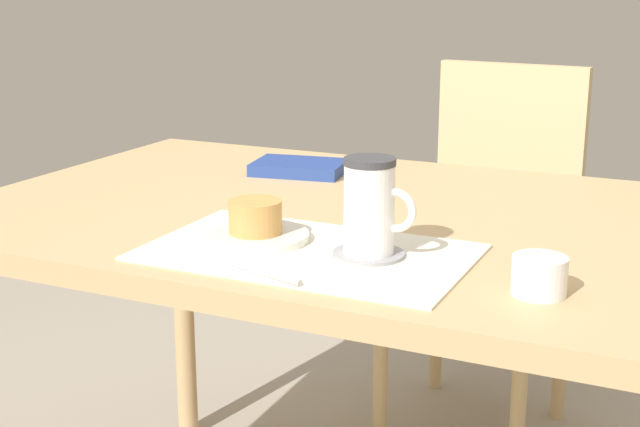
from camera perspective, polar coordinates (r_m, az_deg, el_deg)
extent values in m
cylinder|color=tan|center=(2.25, -8.74, -5.59)|extent=(0.05, 0.05, 0.72)
cube|color=tan|center=(1.52, 2.54, -0.50)|extent=(1.37, 0.87, 0.04)
cylinder|color=#D1B27F|center=(2.13, 12.60, -11.66)|extent=(0.04, 0.04, 0.40)
cylinder|color=#D1B27F|center=(2.25, 3.90, -9.83)|extent=(0.04, 0.04, 0.40)
cylinder|color=#D1B27F|center=(2.45, 15.22, -8.26)|extent=(0.04, 0.04, 0.40)
cylinder|color=#D1B27F|center=(2.55, 7.50, -6.86)|extent=(0.04, 0.04, 0.40)
cube|color=#D1B27F|center=(2.26, 10.05, -3.99)|extent=(0.46, 0.46, 0.04)
cube|color=#D1B27F|center=(2.37, 12.01, 3.43)|extent=(0.39, 0.07, 0.49)
cube|color=silver|center=(1.29, -0.75, -2.48)|extent=(0.47, 0.29, 0.00)
cylinder|color=silver|center=(1.34, -4.13, -1.47)|extent=(0.16, 0.16, 0.01)
cylinder|color=tan|center=(1.33, -4.16, -0.20)|extent=(0.08, 0.08, 0.05)
cylinder|color=#99999E|center=(1.27, 3.13, -2.60)|extent=(0.10, 0.10, 0.00)
cylinder|color=white|center=(1.25, 3.17, 0.28)|extent=(0.07, 0.07, 0.13)
cylinder|color=#3D3D42|center=(1.23, 3.21, 3.35)|extent=(0.07, 0.07, 0.01)
torus|color=white|center=(1.23, 4.81, 0.20)|extent=(0.06, 0.01, 0.06)
cylinder|color=silver|center=(1.18, -3.61, -3.79)|extent=(0.13, 0.04, 0.01)
cylinder|color=white|center=(1.15, 13.86, -3.88)|extent=(0.07, 0.07, 0.05)
cube|color=navy|center=(1.80, -1.33, 2.97)|extent=(0.20, 0.15, 0.02)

